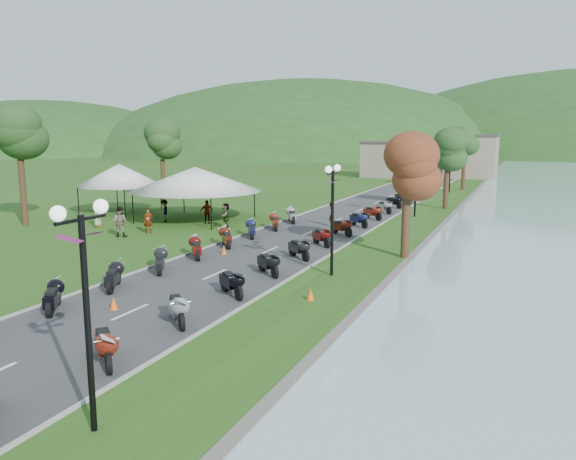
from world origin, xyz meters
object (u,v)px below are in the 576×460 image
at_px(pedestrian_b, 120,237).
at_px(streetlamp_near, 88,322).
at_px(vendor_tent_main, 196,194).
at_px(pedestrian_a, 149,233).
at_px(pedestrian_c, 165,222).

bearing_deg(pedestrian_b, streetlamp_near, 107.61).
distance_m(vendor_tent_main, pedestrian_a, 6.31).
bearing_deg(pedestrian_a, pedestrian_c, 83.53).
bearing_deg(pedestrian_a, vendor_tent_main, 61.73).
bearing_deg(pedestrian_b, pedestrian_a, -135.97).
xyz_separation_m(streetlamp_near, pedestrian_b, (-15.10, 19.04, -2.50)).
bearing_deg(pedestrian_b, pedestrian_c, -101.26).
relative_size(pedestrian_a, pedestrian_c, 1.00).
relative_size(vendor_tent_main, pedestrian_a, 3.96).
bearing_deg(vendor_tent_main, pedestrian_b, -95.17).
height_order(pedestrian_a, pedestrian_b, pedestrian_b).
xyz_separation_m(pedestrian_a, pedestrian_c, (-1.88, 4.41, 0.00)).
height_order(streetlamp_near, vendor_tent_main, streetlamp_near).
xyz_separation_m(vendor_tent_main, pedestrian_b, (-0.70, -7.77, -2.00)).
xyz_separation_m(pedestrian_a, pedestrian_b, (-0.84, -1.79, 0.00)).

